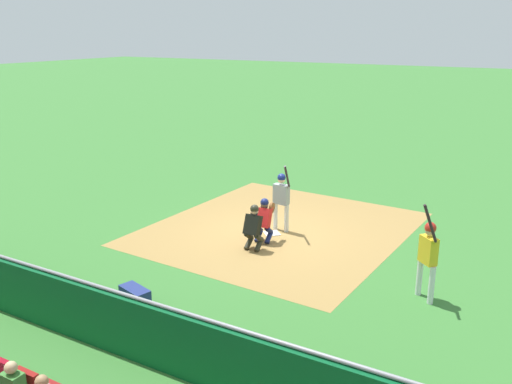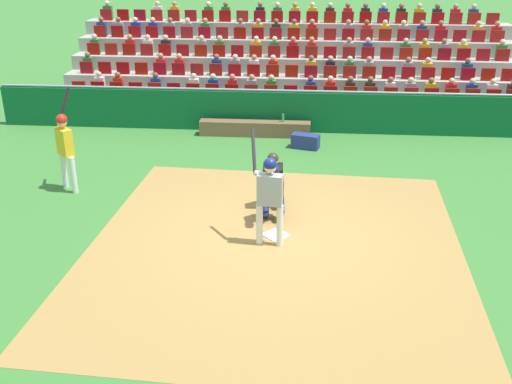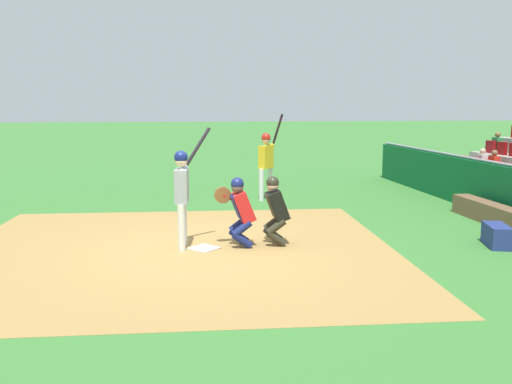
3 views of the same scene
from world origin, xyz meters
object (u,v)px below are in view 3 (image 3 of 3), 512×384
Objects in this scene: batter_at_plate at (182,188)px; equipment_duffel_bag at (497,236)px; on_deck_batter at (266,158)px; home_plate_umpire at (275,207)px; home_plate_marker at (204,248)px; catcher_crouching at (240,208)px; dugout_bench at (499,216)px.

equipment_duffel_bag is at bearing -96.58° from batter_at_plate.
batter_at_plate is 5.31m from on_deck_batter.
equipment_duffel_bag is at bearing -99.66° from home_plate_umpire.
batter_at_plate is 1.74m from home_plate_umpire.
home_plate_marker is 0.34× the size of home_plate_umpire.
home_plate_umpire is at bearing -89.16° from batter_at_plate.
home_plate_umpire is 0.55× the size of on_deck_batter.
batter_at_plate reaches higher than home_plate_umpire.
equipment_duffel_bag is (-0.64, -4.68, -0.52)m from catcher_crouching.
equipment_duffel_bag is at bearing -95.78° from home_plate_marker.
dugout_bench is at bearing -18.17° from equipment_duffel_bag.
batter_at_plate reaches higher than home_plate_marker.
home_plate_umpire is at bearing -83.85° from home_plate_marker.
home_plate_umpire is (0.14, -1.33, 0.69)m from home_plate_marker.
batter_at_plate reaches higher than equipment_duffel_bag.
dugout_bench is 4.33× the size of equipment_duffel_bag.
on_deck_batter reaches higher than home_plate_umpire.
equipment_duffel_bag is at bearing -147.87° from on_deck_batter.
on_deck_batter reaches higher than catcher_crouching.
catcher_crouching is 1.00× the size of home_plate_umpire.
batter_at_plate is 6.82m from dugout_bench.
on_deck_batter reaches higher than dugout_bench.
batter_at_plate is at bearing 89.20° from catcher_crouching.
on_deck_batter is at bearing -14.63° from catcher_crouching.
home_plate_umpire is at bearing 95.75° from equipment_duffel_bag.
catcher_crouching reaches higher than dugout_bench.
home_plate_umpire reaches higher than home_plate_marker.
dugout_bench reaches higher than equipment_duffel_bag.
dugout_bench is (0.86, -5.68, -0.50)m from catcher_crouching.
on_deck_batter is at bearing 48.23° from dugout_bench.
home_plate_marker is at bearing 96.15° from home_plate_umpire.
on_deck_batter is (4.81, -1.26, 0.43)m from catcher_crouching.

